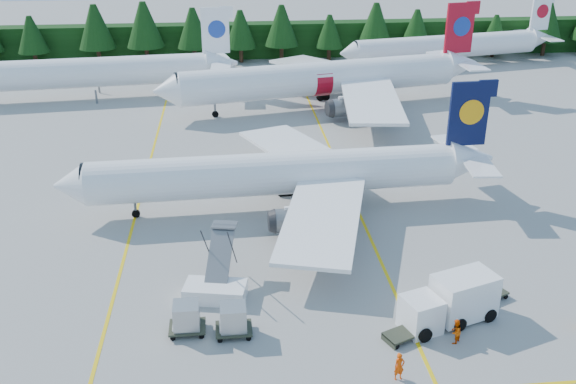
{
  "coord_description": "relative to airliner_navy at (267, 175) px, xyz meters",
  "views": [
    {
      "loc": [
        -5.39,
        -33.7,
        25.54
      ],
      "look_at": [
        -0.68,
        14.7,
        3.5
      ],
      "focal_mm": 40.0,
      "sensor_mm": 36.0,
      "label": 1
    }
  ],
  "objects": [
    {
      "name": "ground",
      "position": [
        2.19,
        -18.86,
        -3.36
      ],
      "size": [
        320.0,
        320.0,
        0.0
      ],
      "primitive_type": "plane",
      "color": "#9D9D97",
      "rests_on": "ground"
    },
    {
      "name": "taxi_stripe_a",
      "position": [
        -11.81,
        1.14,
        -3.36
      ],
      "size": [
        0.25,
        120.0,
        0.01
      ],
      "primitive_type": "cube",
      "color": "yellow",
      "rests_on": "ground"
    },
    {
      "name": "taxi_stripe_b",
      "position": [
        8.19,
        1.14,
        -3.36
      ],
      "size": [
        0.25,
        120.0,
        0.01
      ],
      "primitive_type": "cube",
      "color": "yellow",
      "rests_on": "ground"
    },
    {
      "name": "treeline_hedge",
      "position": [
        2.19,
        63.14,
        -0.36
      ],
      "size": [
        220.0,
        4.0,
        6.0
      ],
      "primitive_type": "cube",
      "color": "black",
      "rests_on": "ground"
    },
    {
      "name": "airliner_navy",
      "position": [
        0.0,
        0.0,
        0.0
      ],
      "size": [
        38.45,
        31.6,
        11.18
      ],
      "rotation": [
        0.0,
        0.0,
        0.05
      ],
      "color": "white",
      "rests_on": "ground"
    },
    {
      "name": "airliner_red",
      "position": [
        8.48,
        30.84,
        0.55
      ],
      "size": [
        44.25,
        36.05,
        13.02
      ],
      "rotation": [
        0.0,
        0.0,
        0.21
      ],
      "color": "white",
      "rests_on": "ground"
    },
    {
      "name": "airliner_far_left",
      "position": [
        -24.8,
        38.24,
        0.44
      ],
      "size": [
        41.68,
        7.89,
        12.12
      ],
      "rotation": [
        0.0,
        0.0,
        0.1
      ],
      "color": "white",
      "rests_on": "ground"
    },
    {
      "name": "airliner_far_right",
      "position": [
        32.58,
        52.02,
        0.16
      ],
      "size": [
        38.22,
        10.71,
        11.22
      ],
      "rotation": [
        0.0,
        0.0,
        0.2
      ],
      "color": "white",
      "rests_on": "ground"
    },
    {
      "name": "airstairs",
      "position": [
        -4.53,
        -13.78,
        -2.52
      ],
      "size": [
        4.67,
        6.34,
        3.88
      ],
      "rotation": [
        0.0,
        0.0,
        -0.2
      ],
      "color": "white",
      "rests_on": "ground"
    },
    {
      "name": "service_truck",
      "position": [
        10.79,
        -18.3,
        -1.79
      ],
      "size": [
        6.98,
        4.37,
        3.17
      ],
      "rotation": [
        0.0,
        0.0,
        0.33
      ],
      "color": "silver",
      "rests_on": "ground"
    },
    {
      "name": "dolly_train",
      "position": [
        11.0,
        -17.94,
        -2.94
      ],
      "size": [
        10.06,
        6.18,
        0.13
      ],
      "rotation": [
        0.0,
        0.0,
        0.42
      ],
      "color": "#303627",
      "rests_on": "ground"
    },
    {
      "name": "uld_pair",
      "position": [
        -4.89,
        -18.12,
        -2.14
      ],
      "size": [
        5.37,
        2.34,
        1.81
      ],
      "rotation": [
        0.0,
        0.0,
        0.01
      ],
      "color": "#303627",
      "rests_on": "ground"
    },
    {
      "name": "crew_a",
      "position": [
        6.12,
        -23.57,
        -2.47
      ],
      "size": [
        0.72,
        0.54,
        1.78
      ],
      "primitive_type": "imported",
      "rotation": [
        0.0,
        0.0,
        0.2
      ],
      "color": "#F04605",
      "rests_on": "ground"
    },
    {
      "name": "crew_b",
      "position": [
        10.54,
        -20.57,
        -2.51
      ],
      "size": [
        1.04,
        1.03,
        1.69
      ],
      "primitive_type": "imported",
      "rotation": [
        0.0,
        0.0,
        3.91
      ],
      "color": "#F55405",
      "rests_on": "ground"
    }
  ]
}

